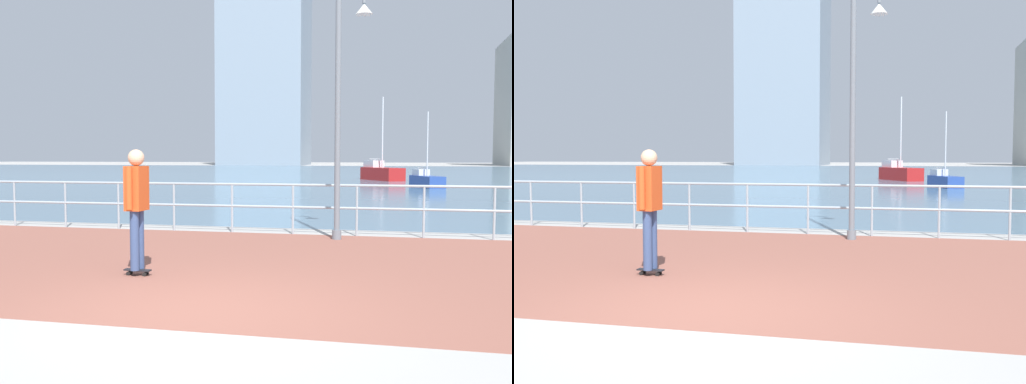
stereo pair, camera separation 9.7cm
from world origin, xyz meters
The scene contains 9 objects.
ground centered at (0.00, 40.00, 0.00)m, with size 220.00×220.00×0.00m, color #ADAAA5.
brick_paving centered at (0.00, 2.98, 0.00)m, with size 28.00×7.28×0.01m, color #935647.
harbor_water centered at (0.00, 51.62, 0.00)m, with size 180.00×88.00×0.00m, color slate.
waterfront_railing centered at (0.00, 6.62, 0.78)m, with size 25.25×0.06×1.13m.
lamppost centered at (1.16, 6.08, 3.07)m, with size 0.78×0.49×5.55m.
skateboarder centered at (-1.52, 1.73, 1.11)m, with size 0.40×0.55×1.83m.
sailboat_red centered at (4.23, 27.22, 0.40)m, with size 1.81×3.11×4.18m.
sailboat_navy centered at (1.71, 36.36, 0.57)m, with size 3.20×4.33×5.94m.
tower_glass centered at (-20.58, 103.16, 23.28)m, with size 15.81×15.22×48.22m.
Camera 2 is at (2.07, -5.96, 1.74)m, focal length 40.40 mm.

